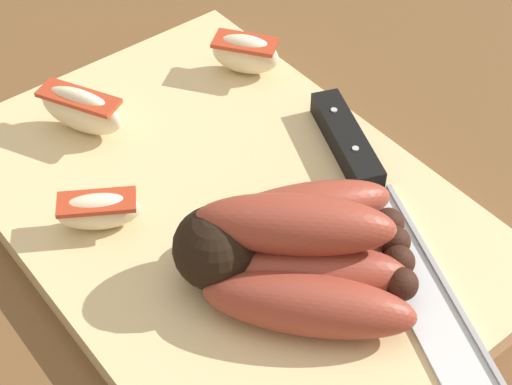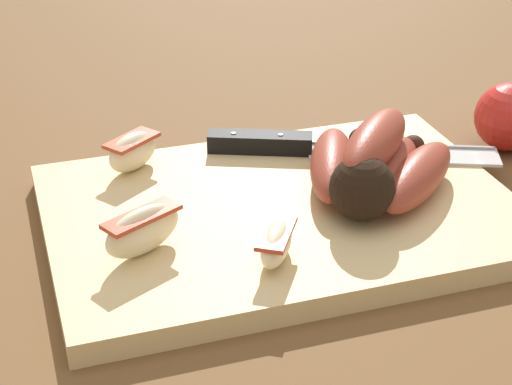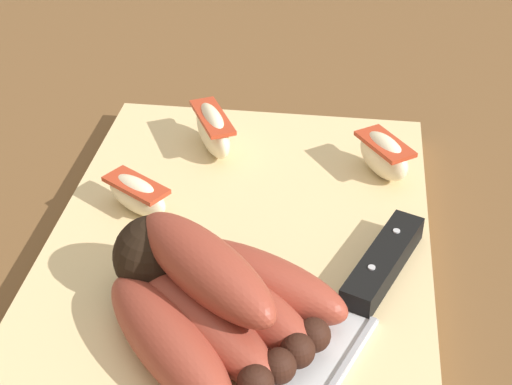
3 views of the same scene
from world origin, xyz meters
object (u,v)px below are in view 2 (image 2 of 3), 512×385
(chefs_knife, at_px, (307,147))
(apple_wedge_middle, at_px, (133,151))
(apple_wedge_far, at_px, (276,243))
(banana_bunch, at_px, (373,167))
(apple_wedge_near, at_px, (143,230))
(whole_apple, at_px, (509,117))

(chefs_knife, xyz_separation_m, apple_wedge_middle, (-0.16, 0.02, 0.01))
(apple_wedge_far, bearing_deg, banana_bunch, 33.23)
(apple_wedge_far, bearing_deg, chefs_knife, 61.80)
(chefs_knife, height_order, apple_wedge_near, apple_wedge_near)
(whole_apple, bearing_deg, banana_bunch, -157.23)
(apple_wedge_middle, xyz_separation_m, whole_apple, (0.38, -0.03, -0.00))
(banana_bunch, relative_size, apple_wedge_near, 2.38)
(banana_bunch, height_order, whole_apple, banana_bunch)
(apple_wedge_near, distance_m, apple_wedge_middle, 0.14)
(chefs_knife, bearing_deg, apple_wedge_middle, 173.88)
(apple_wedge_middle, distance_m, whole_apple, 0.38)
(banana_bunch, relative_size, whole_apple, 2.08)
(chefs_knife, xyz_separation_m, apple_wedge_far, (-0.09, -0.17, 0.01))
(banana_bunch, distance_m, apple_wedge_far, 0.14)
(apple_wedge_near, xyz_separation_m, whole_apple, (0.40, 0.11, -0.01))
(apple_wedge_middle, height_order, whole_apple, whole_apple)
(chefs_knife, height_order, whole_apple, whole_apple)
(apple_wedge_middle, xyz_separation_m, apple_wedge_far, (0.08, -0.18, -0.00))
(banana_bunch, xyz_separation_m, apple_wedge_far, (-0.11, -0.08, -0.01))
(banana_bunch, bearing_deg, apple_wedge_far, -146.77)
(apple_wedge_far, bearing_deg, apple_wedge_near, 156.25)
(apple_wedge_middle, relative_size, whole_apple, 0.73)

